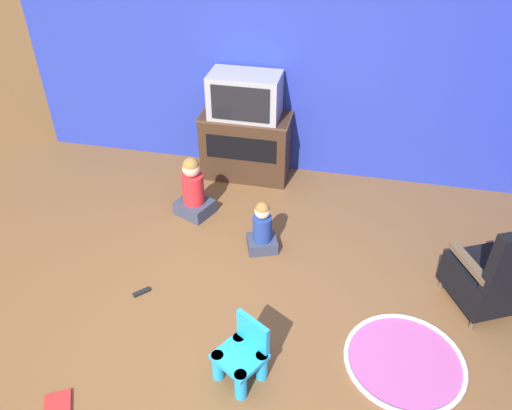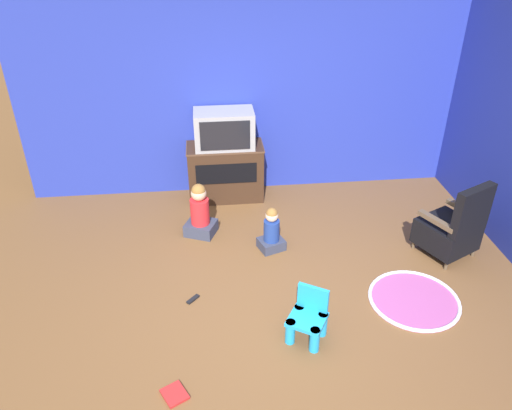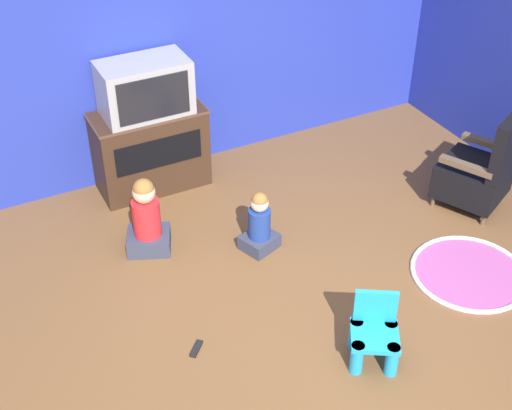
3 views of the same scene
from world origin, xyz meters
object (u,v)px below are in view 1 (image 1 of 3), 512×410
at_px(television, 245,96).
at_px(yellow_kid_chair, 242,357).
at_px(black_armchair, 494,276).
at_px(child_watching_center, 263,229).
at_px(tv_cabinet, 246,145).
at_px(child_watching_left, 193,190).
at_px(book, 58,405).
at_px(remote_control, 142,292).

bearing_deg(television, yellow_kid_chair, -77.30).
distance_m(black_armchair, yellow_kid_chair, 2.09).
bearing_deg(child_watching_center, tv_cabinet, 89.94).
height_order(child_watching_left, book, child_watching_left).
height_order(yellow_kid_chair, child_watching_left, child_watching_left).
distance_m(yellow_kid_chair, child_watching_center, 1.39).
height_order(yellow_kid_chair, book, yellow_kid_chair).
bearing_deg(book, child_watching_center, -56.75).
height_order(black_armchair, yellow_kid_chair, black_armchair).
relative_size(child_watching_center, book, 2.04).
bearing_deg(book, tv_cabinet, -38.83).
height_order(child_watching_left, child_watching_center, child_watching_left).
bearing_deg(television, remote_control, -102.47).
bearing_deg(tv_cabinet, child_watching_left, -112.58).
relative_size(child_watching_center, remote_control, 3.84).
xyz_separation_m(black_armchair, remote_control, (-2.83, -0.46, -0.34)).
xyz_separation_m(black_armchair, book, (-2.98, -1.58, -0.34)).
bearing_deg(tv_cabinet, child_watching_center, -70.09).
bearing_deg(child_watching_center, child_watching_left, 133.60).
bearing_deg(remote_control, child_watching_left, 39.25).
xyz_separation_m(television, book, (-0.59, -3.13, -0.97)).
relative_size(television, yellow_kid_chair, 1.51).
distance_m(tv_cabinet, book, 3.22).
xyz_separation_m(tv_cabinet, yellow_kid_chair, (0.59, -2.62, -0.19)).
relative_size(yellow_kid_chair, child_watching_center, 0.92).
bearing_deg(child_watching_left, remote_control, -71.98).
bearing_deg(yellow_kid_chair, child_watching_left, 148.89).
distance_m(black_armchair, book, 3.39).
height_order(black_armchair, child_watching_left, black_armchair).
bearing_deg(tv_cabinet, television, -90.00).
xyz_separation_m(child_watching_left, remote_control, (-0.10, -1.18, -0.28)).
bearing_deg(black_armchair, book, 1.70).
bearing_deg(child_watching_left, yellow_kid_chair, -39.54).
xyz_separation_m(child_watching_left, child_watching_center, (0.80, -0.40, -0.06)).
xyz_separation_m(child_watching_center, remote_control, (-0.89, -0.79, -0.22)).
xyz_separation_m(tv_cabinet, remote_control, (-0.45, -2.02, -0.38)).
height_order(child_watching_center, remote_control, child_watching_center).
bearing_deg(tv_cabinet, book, -100.63).
bearing_deg(book, child_watching_left, -34.17).
relative_size(yellow_kid_chair, remote_control, 3.54).
distance_m(television, remote_control, 2.28).
bearing_deg(child_watching_left, child_watching_center, -3.76).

